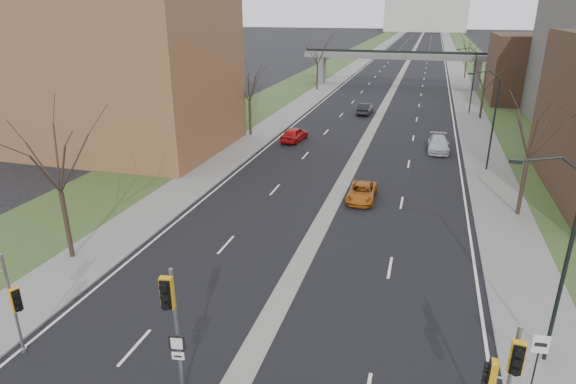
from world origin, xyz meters
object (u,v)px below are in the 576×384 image
at_px(signal_pole_left, 7,293).
at_px(signal_pole_median, 172,314).
at_px(car_right_mid, 438,144).
at_px(car_right_near, 362,192).
at_px(car_left_far, 365,109).
at_px(signal_pole_right, 505,375).
at_px(speed_limit_sign, 538,355).
at_px(car_left_near, 294,134).

xyz_separation_m(signal_pole_left, signal_pole_median, (7.58, -0.28, 0.69)).
bearing_deg(car_right_mid, car_right_near, -111.19).
relative_size(car_left_far, car_right_mid, 0.90).
bearing_deg(signal_pole_left, car_right_mid, 87.84).
bearing_deg(signal_pole_right, speed_limit_sign, 66.18).
distance_m(signal_pole_left, car_right_mid, 40.91).
height_order(signal_pole_left, signal_pole_median, signal_pole_median).
bearing_deg(car_left_near, signal_pole_left, 94.05).
relative_size(car_left_far, car_right_near, 1.03).
distance_m(signal_pole_right, car_right_mid, 36.90).
relative_size(speed_limit_sign, car_left_near, 0.59).
bearing_deg(signal_pole_median, car_right_mid, 66.11).
xyz_separation_m(car_left_near, car_right_near, (9.53, -15.23, -0.17)).
relative_size(car_right_near, car_right_mid, 0.87).
bearing_deg(car_left_near, car_right_near, 128.84).
xyz_separation_m(signal_pole_left, signal_pole_right, (18.49, 0.39, 0.18)).
distance_m(signal_pole_left, signal_pole_median, 7.62).
bearing_deg(signal_pole_median, car_left_far, 80.40).
bearing_deg(car_right_near, speed_limit_sign, -64.77).
bearing_deg(signal_pole_right, car_right_mid, 97.59).
bearing_deg(speed_limit_sign, signal_pole_right, -124.79).
height_order(speed_limit_sign, car_left_far, speed_limit_sign).
distance_m(speed_limit_sign, car_left_near, 38.20).
distance_m(signal_pole_median, car_right_near, 22.45).
bearing_deg(signal_pole_left, car_left_far, 104.52).
height_order(signal_pole_left, speed_limit_sign, signal_pole_left).
bearing_deg(speed_limit_sign, signal_pole_median, -169.52).
xyz_separation_m(signal_pole_median, car_left_far, (-0.28, 53.65, -3.00)).
relative_size(car_left_near, car_right_near, 1.04).
bearing_deg(speed_limit_sign, car_right_mid, 89.65).
relative_size(signal_pole_right, car_left_far, 1.08).
xyz_separation_m(car_left_far, car_right_mid, (9.62, -16.19, -0.02)).
distance_m(signal_pole_right, speed_limit_sign, 3.66).
bearing_deg(car_right_mid, car_left_near, 179.89).
bearing_deg(car_left_far, car_left_near, 73.15).
xyz_separation_m(signal_pole_right, car_right_mid, (-1.57, 36.79, -2.51)).
distance_m(speed_limit_sign, car_left_far, 51.62).
height_order(signal_pole_median, car_right_mid, signal_pole_median).
bearing_deg(car_left_far, signal_pole_right, 103.59).
bearing_deg(car_right_mid, speed_limit_sign, -85.85).
bearing_deg(speed_limit_sign, car_right_near, 110.08).
height_order(speed_limit_sign, car_left_near, speed_limit_sign).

